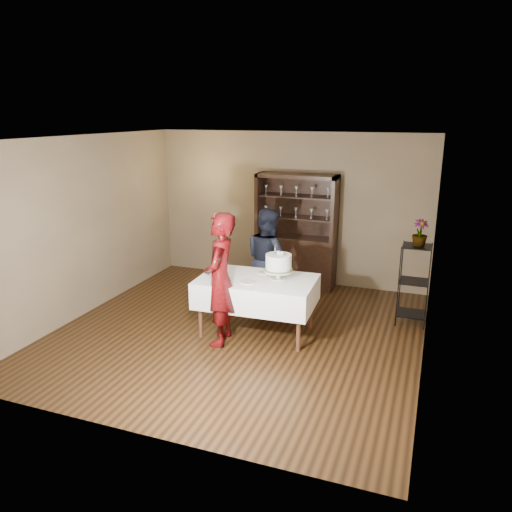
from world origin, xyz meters
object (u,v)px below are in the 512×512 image
at_px(china_hutch, 296,249).
at_px(cake_table, 257,292).
at_px(man, 268,259).
at_px(potted_plant, 420,233).
at_px(woman, 220,279).
at_px(cake, 279,264).
at_px(plant_etagere, 414,281).

relative_size(china_hutch, cake_table, 1.21).
relative_size(man, potted_plant, 4.24).
relative_size(cake_table, man, 1.02).
xyz_separation_m(cake_table, woman, (-0.35, -0.45, 0.28)).
height_order(man, cake, man).
height_order(woman, man, woman).
xyz_separation_m(plant_etagere, man, (-2.19, -0.17, 0.16)).
height_order(cake_table, potted_plant, potted_plant).
bearing_deg(man, china_hutch, -55.49).
distance_m(china_hutch, cake_table, 2.16).
height_order(china_hutch, man, china_hutch).
distance_m(cake_table, potted_plant, 2.45).
bearing_deg(man, cake, 157.12).
distance_m(plant_etagere, potted_plant, 0.73).
bearing_deg(plant_etagere, cake_table, -151.32).
relative_size(cake_table, potted_plant, 4.32).
bearing_deg(plant_etagere, cake, -149.89).
bearing_deg(plant_etagere, woman, -146.75).
xyz_separation_m(cake_table, man, (-0.16, 0.94, 0.19)).
bearing_deg(china_hutch, cake_table, -88.69).
height_order(plant_etagere, woman, woman).
bearing_deg(potted_plant, man, -175.88).
bearing_deg(china_hutch, woman, -96.53).
height_order(woman, potted_plant, woman).
bearing_deg(potted_plant, cake, -150.49).
height_order(plant_etagere, man, man).
bearing_deg(potted_plant, woman, -147.19).
relative_size(man, cake, 2.94).
relative_size(china_hutch, man, 1.24).
bearing_deg(cake, man, 117.58).
xyz_separation_m(man, potted_plant, (2.21, 0.16, 0.57)).
bearing_deg(potted_plant, china_hutch, 153.14).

